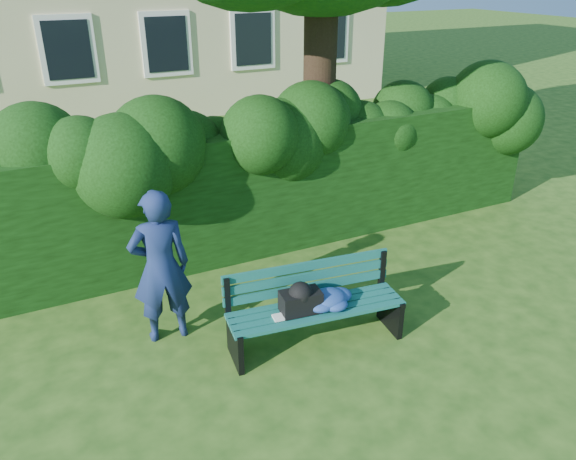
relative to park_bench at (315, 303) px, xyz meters
name	(u,v)px	position (x,y,z in m)	size (l,w,h in m)	color
ground	(311,322)	(0.14, 0.35, -0.50)	(80.00, 80.00, 0.00)	#244A14
hedge	(238,191)	(0.14, 2.55, 0.40)	(10.00, 1.00, 1.80)	black
park_bench	(315,303)	(0.00, 0.00, 0.00)	(1.99, 0.79, 0.89)	#0F4F49
man_reading	(160,267)	(-1.44, 0.84, 0.39)	(0.65, 0.42, 1.78)	navy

